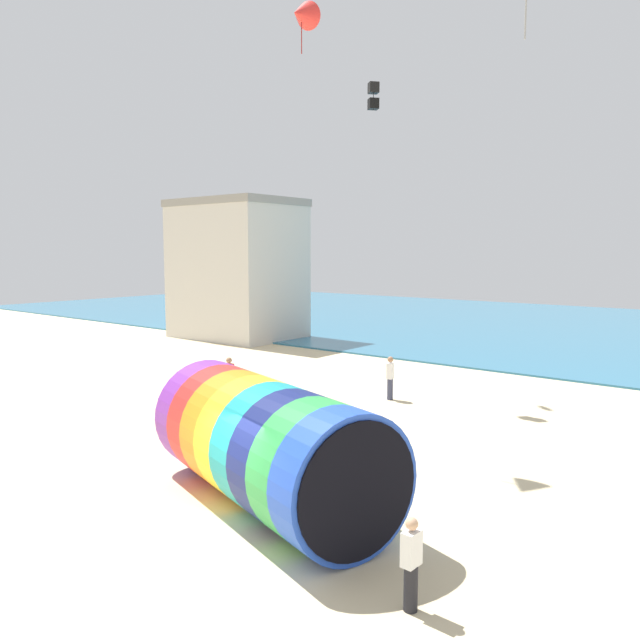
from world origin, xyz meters
The scene contains 9 objects.
ground_plane centered at (0.00, 0.00, 0.00)m, with size 120.00×120.00×0.00m, color beige.
giant_inflatable_tube centered at (-0.19, 2.46, 1.49)m, with size 7.65×4.95×2.98m.
kite_handler centered at (4.70, 0.76, 0.83)m, with size 0.24×0.37×1.63m.
kite_red_delta centered at (-3.62, 7.78, 13.42)m, with size 1.02×1.15×1.72m.
kite_black_box centered at (-5.23, 14.26, 12.38)m, with size 0.56×0.56×1.14m.
bystander_near_water centered at (-7.66, 6.81, 0.88)m, with size 0.42×0.38×1.72m.
bystander_mid_beach centered at (-3.60, 13.23, 0.91)m, with size 0.31×0.40×1.77m.
bystander_far_left centered at (-8.51, 8.99, 0.92)m, with size 0.39×0.27×1.78m.
promenade_building centered at (-21.82, 22.23, 4.76)m, with size 8.44×6.11×9.50m.
Camera 1 is at (9.68, -7.89, 6.02)m, focal length 35.00 mm.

